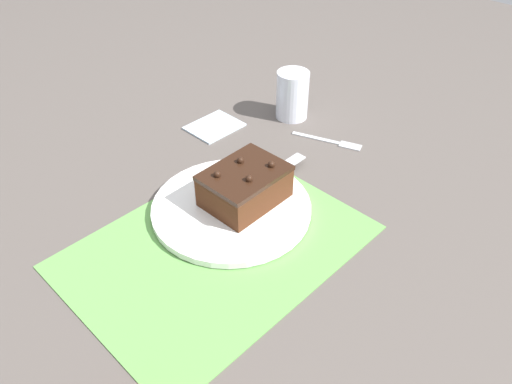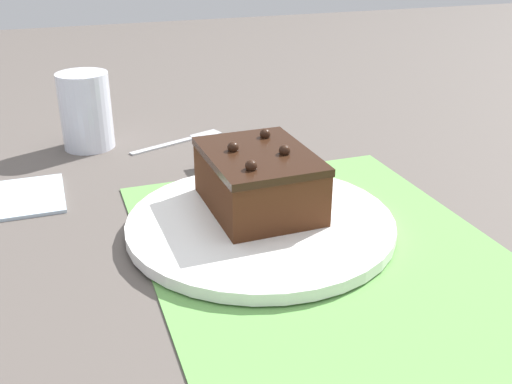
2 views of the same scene
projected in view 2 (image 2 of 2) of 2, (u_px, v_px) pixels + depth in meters
ground_plane at (332, 259)px, 0.57m from camera, size 3.00×3.00×0.00m
placemat_woven at (332, 258)px, 0.57m from camera, size 0.46×0.34×0.00m
cake_plate at (260, 223)px, 0.62m from camera, size 0.28×0.28×0.01m
chocolate_cake at (259, 180)px, 0.63m from camera, size 0.14×0.11×0.07m
serving_knife at (236, 193)px, 0.66m from camera, size 0.21×0.02×0.01m
drinking_glass at (86, 111)px, 0.84m from camera, size 0.07×0.07×0.11m
folded_napkin at (24, 196)px, 0.70m from camera, size 0.11×0.09×0.01m
dessert_fork at (185, 139)px, 0.88m from camera, size 0.07×0.15×0.01m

